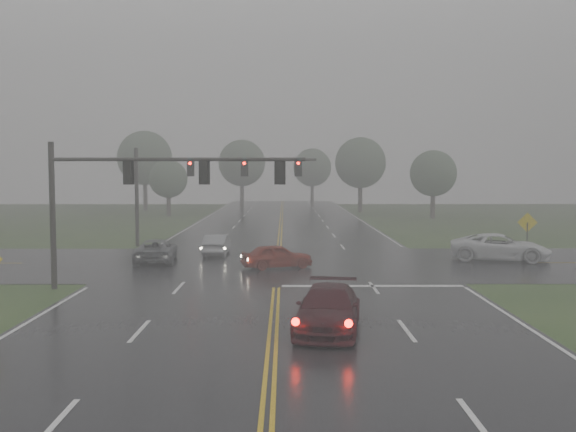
{
  "coord_description": "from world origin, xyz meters",
  "views": [
    {
      "loc": [
        0.39,
        -15.26,
        5.39
      ],
      "look_at": [
        0.55,
        16.0,
        3.2
      ],
      "focal_mm": 40.0,
      "sensor_mm": 36.0,
      "label": 1
    }
  ],
  "objects_px": {
    "sedan_maroon": "(328,331)",
    "car_grey": "(156,262)",
    "sedan_silver": "(217,255)",
    "signal_gantry_far": "(193,177)",
    "signal_gantry_near": "(130,186)",
    "pickup_white": "(500,261)",
    "sedan_red": "(277,268)"
  },
  "relations": [
    {
      "from": "sedan_maroon",
      "to": "sedan_red",
      "type": "relative_size",
      "value": 1.29
    },
    {
      "from": "sedan_silver",
      "to": "car_grey",
      "type": "height_order",
      "value": "car_grey"
    },
    {
      "from": "sedan_red",
      "to": "pickup_white",
      "type": "distance_m",
      "value": 13.7
    },
    {
      "from": "sedan_maroon",
      "to": "sedan_silver",
      "type": "height_order",
      "value": "sedan_maroon"
    },
    {
      "from": "sedan_silver",
      "to": "pickup_white",
      "type": "height_order",
      "value": "pickup_white"
    },
    {
      "from": "sedan_maroon",
      "to": "car_grey",
      "type": "distance_m",
      "value": 18.79
    },
    {
      "from": "sedan_red",
      "to": "signal_gantry_near",
      "type": "relative_size",
      "value": 0.34
    },
    {
      "from": "signal_gantry_near",
      "to": "sedan_maroon",
      "type": "bearing_deg",
      "value": -42.88
    },
    {
      "from": "sedan_silver",
      "to": "pickup_white",
      "type": "relative_size",
      "value": 0.69
    },
    {
      "from": "sedan_maroon",
      "to": "sedan_silver",
      "type": "bearing_deg",
      "value": 114.84
    },
    {
      "from": "signal_gantry_far",
      "to": "signal_gantry_near",
      "type": "bearing_deg",
      "value": -91.63
    },
    {
      "from": "sedan_red",
      "to": "signal_gantry_near",
      "type": "xyz_separation_m",
      "value": [
        -6.6,
        -6.13,
        4.71
      ]
    },
    {
      "from": "sedan_maroon",
      "to": "sedan_red",
      "type": "bearing_deg",
      "value": 106.02
    },
    {
      "from": "car_grey",
      "to": "signal_gantry_near",
      "type": "bearing_deg",
      "value": 88.37
    },
    {
      "from": "sedan_red",
      "to": "pickup_white",
      "type": "relative_size",
      "value": 0.67
    },
    {
      "from": "car_grey",
      "to": "signal_gantry_near",
      "type": "xyz_separation_m",
      "value": [
        0.6,
        -8.55,
        4.71
      ]
    },
    {
      "from": "sedan_red",
      "to": "sedan_silver",
      "type": "height_order",
      "value": "sedan_red"
    },
    {
      "from": "pickup_white",
      "to": "sedan_red",
      "type": "bearing_deg",
      "value": 116.75
    },
    {
      "from": "sedan_maroon",
      "to": "car_grey",
      "type": "bearing_deg",
      "value": 127.28
    },
    {
      "from": "signal_gantry_far",
      "to": "sedan_red",
      "type": "bearing_deg",
      "value": -59.8
    },
    {
      "from": "car_grey",
      "to": "pickup_white",
      "type": "height_order",
      "value": "pickup_white"
    },
    {
      "from": "sedan_red",
      "to": "car_grey",
      "type": "xyz_separation_m",
      "value": [
        -7.2,
        2.42,
        0.0
      ]
    },
    {
      "from": "pickup_white",
      "to": "car_grey",
      "type": "bearing_deg",
      "value": 105.9
    },
    {
      "from": "sedan_maroon",
      "to": "pickup_white",
      "type": "height_order",
      "value": "pickup_white"
    },
    {
      "from": "sedan_maroon",
      "to": "sedan_red",
      "type": "height_order",
      "value": "sedan_maroon"
    },
    {
      "from": "signal_gantry_near",
      "to": "signal_gantry_far",
      "type": "height_order",
      "value": "signal_gantry_far"
    },
    {
      "from": "signal_gantry_near",
      "to": "sedan_red",
      "type": "bearing_deg",
      "value": 42.89
    },
    {
      "from": "car_grey",
      "to": "signal_gantry_far",
      "type": "relative_size",
      "value": 0.38
    },
    {
      "from": "signal_gantry_near",
      "to": "car_grey",
      "type": "bearing_deg",
      "value": 94.0
    },
    {
      "from": "sedan_silver",
      "to": "signal_gantry_near",
      "type": "height_order",
      "value": "signal_gantry_near"
    },
    {
      "from": "sedan_maroon",
      "to": "signal_gantry_near",
      "type": "distance_m",
      "value": 12.51
    },
    {
      "from": "signal_gantry_near",
      "to": "signal_gantry_far",
      "type": "relative_size",
      "value": 0.9
    }
  ]
}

